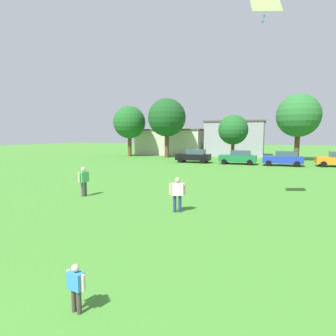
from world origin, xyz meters
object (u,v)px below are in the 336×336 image
tree_center (233,130)px  parked_car_black_0 (194,156)px  parked_car_green_1 (238,157)px  child_kite_flyer (76,284)px  kite (266,6)px  tree_left (167,118)px  adult_bystander (177,192)px  tree_far_left (129,122)px  tree_right (298,116)px  bystander_near_trees (84,179)px  parked_car_blue_2 (283,158)px

tree_center → parked_car_black_0: bearing=-138.6°
parked_car_black_0 → parked_car_green_1: bearing=178.0°
child_kite_flyer → kite: size_ratio=0.72×
tree_left → adult_bystander: bearing=-68.9°
adult_bystander → parked_car_green_1: bearing=-112.2°
tree_left → tree_center: (10.41, -2.75, -1.97)m
parked_car_green_1 → tree_far_left: size_ratio=0.53×
parked_car_black_0 → tree_far_left: bearing=-28.6°
tree_center → tree_right: bearing=23.2°
bystander_near_trees → parked_car_green_1: parked_car_green_1 is taller
kite → parked_car_black_0: 24.83m
bystander_near_trees → kite: kite is taller
adult_bystander → tree_left: (-11.45, 29.66, 5.17)m
tree_right → tree_far_left: bearing=-179.2°
tree_left → tree_center: size_ratio=1.47×
adult_bystander → kite: 8.75m
child_kite_flyer → tree_right: size_ratio=0.11×
adult_bystander → parked_car_blue_2: (5.17, 22.77, -0.08)m
child_kite_flyer → tree_left: 39.61m
adult_bystander → tree_left: bearing=-90.7°
adult_bystander → parked_car_blue_2: parked_car_blue_2 is taller
bystander_near_trees → tree_center: (5.03, 25.49, 3.15)m
bystander_near_trees → tree_far_left: size_ratio=0.21×
kite → tree_right: bearing=82.9°
child_kite_flyer → parked_car_black_0: parked_car_black_0 is taller
tree_left → tree_right: size_ratio=1.01×
child_kite_flyer → adult_bystander: adult_bystander is taller
bystander_near_trees → tree_right: 32.20m
kite → tree_center: kite is taller
child_kite_flyer → parked_car_green_1: bearing=100.6°
bystander_near_trees → tree_left: bearing=19.2°
kite → parked_car_blue_2: (1.73, 21.45, -8.02)m
parked_car_black_0 → tree_left: 10.37m
kite → parked_car_blue_2: kite is taller
parked_car_blue_2 → adult_bystander: bearing=77.2°
parked_car_green_1 → parked_car_black_0: bearing=-2.0°
parked_car_blue_2 → tree_far_left: tree_far_left is taller
adult_bystander → tree_center: bearing=-109.6°
adult_bystander → parked_car_blue_2: bearing=-124.6°
tree_far_left → tree_right: size_ratio=0.91×
parked_car_black_0 → parked_car_blue_2: size_ratio=1.00×
child_kite_flyer → bystander_near_trees: bystander_near_trees is taller
adult_bystander → parked_car_black_0: 23.71m
tree_far_left → adult_bystander: bearing=-59.0°
parked_car_black_0 → tree_left: size_ratio=0.48×
child_kite_flyer → kite: kite is taller
parked_car_green_1 → tree_center: size_ratio=0.70×
child_kite_flyer → tree_center: 34.83m
parked_car_black_0 → tree_center: (4.32, 3.81, 3.28)m
parked_car_blue_2 → tree_right: 9.40m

